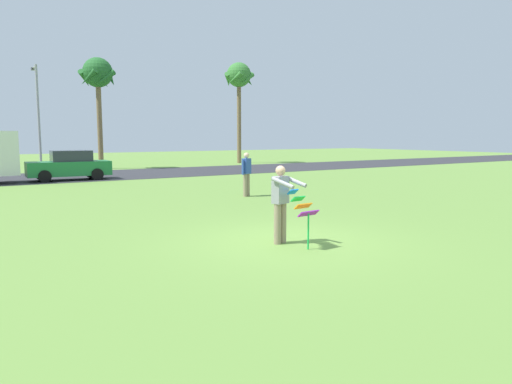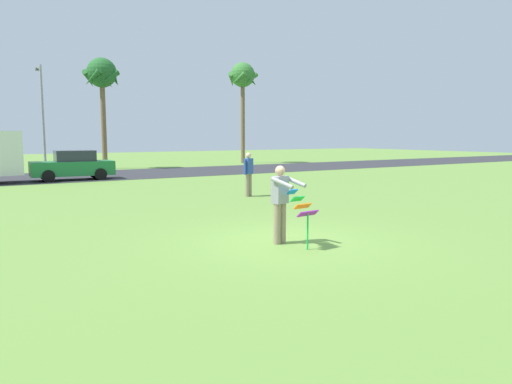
% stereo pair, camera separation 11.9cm
% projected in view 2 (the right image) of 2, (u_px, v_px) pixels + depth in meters
% --- Properties ---
extents(ground_plane, '(120.00, 120.00, 0.00)m').
position_uv_depth(ground_plane, '(286.00, 241.00, 10.65)').
color(ground_plane, olive).
extents(road_strip, '(120.00, 8.00, 0.01)m').
position_uv_depth(road_strip, '(85.00, 176.00, 28.14)').
color(road_strip, '#2D2D33').
rests_on(road_strip, ground).
extents(person_kite_flyer, '(0.66, 0.74, 1.73)m').
position_uv_depth(person_kite_flyer, '(281.00, 201.00, 10.34)').
color(person_kite_flyer, gray).
rests_on(person_kite_flyer, ground).
extents(kite_held, '(0.52, 0.66, 1.24)m').
position_uv_depth(kite_held, '(303.00, 209.00, 9.92)').
color(kite_held, blue).
rests_on(kite_held, ground).
extents(parked_car_green, '(4.26, 1.94, 1.60)m').
position_uv_depth(parked_car_green, '(73.00, 166.00, 25.44)').
color(parked_car_green, '#1E7238').
rests_on(parked_car_green, ground).
extents(palm_tree_right_near, '(2.58, 2.71, 7.92)m').
position_uv_depth(palm_tree_right_near, '(102.00, 77.00, 33.57)').
color(palm_tree_right_near, brown).
rests_on(palm_tree_right_near, ground).
extents(palm_tree_centre_far, '(2.58, 2.71, 8.67)m').
position_uv_depth(palm_tree_centre_far, '(243.00, 79.00, 40.65)').
color(palm_tree_centre_far, brown).
rests_on(palm_tree_centre_far, ground).
extents(streetlight_pole, '(0.24, 1.65, 7.00)m').
position_uv_depth(streetlight_pole, '(42.00, 111.00, 31.11)').
color(streetlight_pole, '#9E9EA3').
rests_on(streetlight_pole, ground).
extents(person_walker_near, '(0.52, 0.35, 1.73)m').
position_uv_depth(person_walker_near, '(249.00, 173.00, 18.51)').
color(person_walker_near, gray).
rests_on(person_walker_near, ground).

